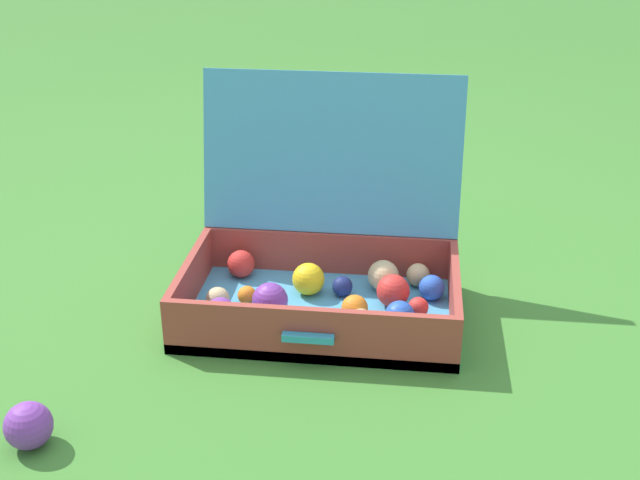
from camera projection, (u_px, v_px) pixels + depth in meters
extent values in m
plane|color=#3D7A2D|center=(327.00, 303.00, 1.98)|extent=(16.00, 16.00, 0.00)
cube|color=#4799C6|center=(320.00, 313.00, 1.92)|extent=(0.64, 0.40, 0.03)
cube|color=#9E3D33|center=(190.00, 285.00, 1.93)|extent=(0.02, 0.40, 0.13)
cube|color=#9E3D33|center=(454.00, 301.00, 1.86)|extent=(0.02, 0.40, 0.13)
cube|color=#9E3D33|center=(309.00, 336.00, 1.72)|extent=(0.60, 0.02, 0.13)
cube|color=#9E3D33|center=(329.00, 257.00, 2.06)|extent=(0.60, 0.02, 0.13)
cube|color=#4799C6|center=(332.00, 154.00, 2.00)|extent=(0.64, 0.10, 0.39)
cube|color=teal|center=(308.00, 338.00, 1.70)|extent=(0.11, 0.02, 0.02)
sphere|color=navy|center=(343.00, 286.00, 1.96)|extent=(0.05, 0.05, 0.05)
sphere|color=red|center=(241.00, 264.00, 2.04)|extent=(0.07, 0.07, 0.07)
sphere|color=orange|center=(355.00, 308.00, 1.85)|extent=(0.06, 0.06, 0.06)
sphere|color=red|center=(393.00, 291.00, 1.90)|extent=(0.08, 0.08, 0.08)
sphere|color=purple|center=(220.00, 314.00, 1.81)|extent=(0.07, 0.07, 0.07)
sphere|color=orange|center=(247.00, 295.00, 1.92)|extent=(0.04, 0.04, 0.04)
sphere|color=#D1B784|center=(418.00, 275.00, 2.00)|extent=(0.06, 0.06, 0.06)
sphere|color=#D1B784|center=(383.00, 276.00, 1.98)|extent=(0.08, 0.08, 0.08)
sphere|color=#D1B784|center=(361.00, 321.00, 1.80)|extent=(0.06, 0.06, 0.06)
sphere|color=blue|center=(432.00, 288.00, 1.94)|extent=(0.06, 0.06, 0.06)
sphere|color=red|center=(322.00, 329.00, 1.78)|extent=(0.05, 0.05, 0.05)
sphere|color=#D1B784|center=(218.00, 299.00, 1.89)|extent=(0.06, 0.06, 0.06)
sphere|color=yellow|center=(309.00, 278.00, 1.96)|extent=(0.08, 0.08, 0.08)
sphere|color=red|center=(418.00, 307.00, 1.87)|extent=(0.05, 0.05, 0.05)
sphere|color=purple|center=(270.00, 300.00, 1.86)|extent=(0.08, 0.08, 0.08)
sphere|color=blue|center=(400.00, 316.00, 1.81)|extent=(0.07, 0.07, 0.07)
sphere|color=purple|center=(28.00, 426.00, 1.48)|extent=(0.09, 0.09, 0.09)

